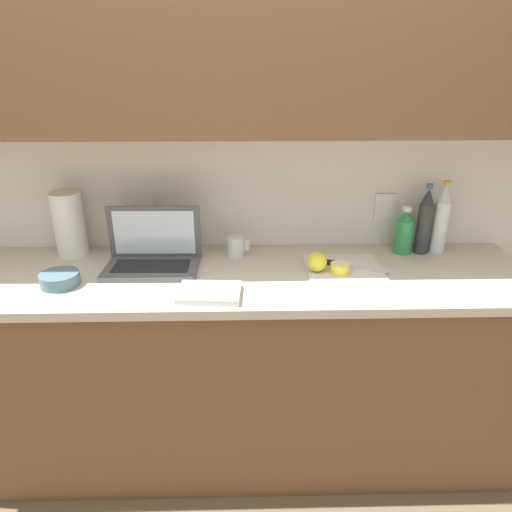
{
  "coord_description": "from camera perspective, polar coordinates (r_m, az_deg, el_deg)",
  "views": [
    {
      "loc": [
        0.11,
        -1.63,
        1.68
      ],
      "look_at": [
        0.15,
        -0.01,
        0.98
      ],
      "focal_mm": 32.0,
      "sensor_mm": 36.0,
      "label": 1
    }
  ],
  "objects": [
    {
      "name": "bottle_oil_tall",
      "position": [
        2.09,
        20.32,
        4.05
      ],
      "size": [
        0.06,
        0.06,
        0.31
      ],
      "color": "#333338",
      "rests_on": "counter_unit"
    },
    {
      "name": "bottle_water_clear",
      "position": [
        2.11,
        22.1,
        4.16
      ],
      "size": [
        0.07,
        0.07,
        0.32
      ],
      "color": "silver",
      "rests_on": "counter_unit"
    },
    {
      "name": "dish_towel",
      "position": [
        1.64,
        -5.85,
        -4.63
      ],
      "size": [
        0.23,
        0.17,
        0.02
      ],
      "primitive_type": "cube",
      "rotation": [
        0.0,
        0.0,
        -0.05
      ],
      "color": "white",
      "rests_on": "counter_unit"
    },
    {
      "name": "counter_unit",
      "position": [
        2.04,
        -4.86,
        -13.45
      ],
      "size": [
        2.51,
        0.59,
        0.9
      ],
      "color": "brown",
      "rests_on": "ground_plane"
    },
    {
      "name": "laptop",
      "position": [
        1.89,
        -12.77,
        0.32
      ],
      "size": [
        0.38,
        0.23,
        0.24
      ],
      "rotation": [
        0.0,
        0.0,
        -0.02
      ],
      "color": "#515156",
      "rests_on": "counter_unit"
    },
    {
      "name": "ground_plane",
      "position": [
        2.34,
        -3.9,
        -22.57
      ],
      "size": [
        12.0,
        12.0,
        0.0
      ],
      "primitive_type": "plane",
      "color": "brown",
      "rests_on": "ground"
    },
    {
      "name": "bottle_green_soda",
      "position": [
        2.07,
        18.03,
        2.84
      ],
      "size": [
        0.08,
        0.08,
        0.21
      ],
      "color": "#2D934C",
      "rests_on": "counter_unit"
    },
    {
      "name": "measuring_cup",
      "position": [
        1.96,
        -2.51,
        1.25
      ],
      "size": [
        0.1,
        0.08,
        0.09
      ],
      "color": "silver",
      "rests_on": "counter_unit"
    },
    {
      "name": "cutting_board",
      "position": [
        1.86,
        10.95,
        -1.68
      ],
      "size": [
        0.3,
        0.3,
        0.01
      ],
      "primitive_type": "cube",
      "color": "silver",
      "rests_on": "counter_unit"
    },
    {
      "name": "wall_back",
      "position": [
        1.86,
        -4.98,
        19.48
      ],
      "size": [
        5.2,
        0.38,
        2.6
      ],
      "color": "white",
      "rests_on": "ground_plane"
    },
    {
      "name": "paper_towel_roll",
      "position": [
        2.09,
        -22.29,
        3.7
      ],
      "size": [
        0.13,
        0.13,
        0.28
      ],
      "color": "white",
      "rests_on": "counter_unit"
    },
    {
      "name": "knife",
      "position": [
        1.88,
        10.42,
        -0.98
      ],
      "size": [
        0.28,
        0.12,
        0.02
      ],
      "rotation": [
        0.0,
        0.0,
        -0.32
      ],
      "color": "silver",
      "rests_on": "cutting_board"
    },
    {
      "name": "bowl_white",
      "position": [
        1.86,
        -23.32,
        -2.67
      ],
      "size": [
        0.14,
        0.14,
        0.05
      ],
      "color": "slate",
      "rests_on": "counter_unit"
    },
    {
      "name": "lemon_half_cut",
      "position": [
        1.82,
        10.41,
        -1.5
      ],
      "size": [
        0.08,
        0.08,
        0.04
      ],
      "color": "yellow",
      "rests_on": "cutting_board"
    },
    {
      "name": "lemon_whole_beside",
      "position": [
        1.81,
        7.66,
        -0.74
      ],
      "size": [
        0.08,
        0.08,
        0.08
      ],
      "color": "yellow",
      "rests_on": "cutting_board"
    }
  ]
}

